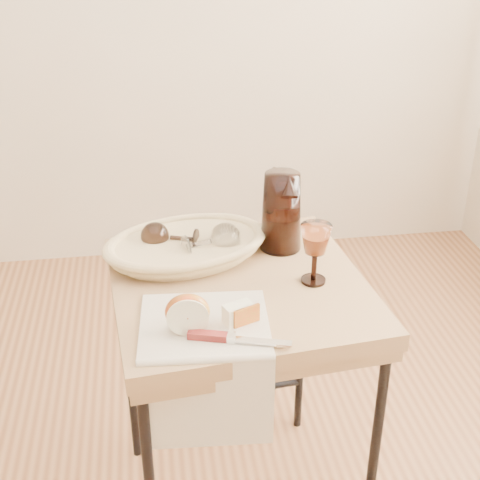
{
  "coord_description": "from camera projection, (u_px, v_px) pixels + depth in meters",
  "views": [
    {
      "loc": [
        0.21,
        -1.07,
        1.55
      ],
      "look_at": [
        0.4,
        0.23,
        0.87
      ],
      "focal_mm": 49.57,
      "sensor_mm": 36.0,
      "label": 1
    }
  ],
  "objects": [
    {
      "name": "side_table",
      "position": [
        239.0,
        403.0,
        1.73
      ],
      "size": [
        0.64,
        0.64,
        0.75
      ],
      "primitive_type": null,
      "rotation": [
        0.0,
        0.0,
        0.1
      ],
      "color": "brown",
      "rests_on": "floor"
    },
    {
      "name": "tea_towel",
      "position": [
        205.0,
        324.0,
        1.4
      ],
      "size": [
        0.29,
        0.26,
        0.01
      ],
      "primitive_type": "cube",
      "rotation": [
        0.0,
        0.0,
        -0.07
      ],
      "color": "#F5E4C0",
      "rests_on": "side_table"
    },
    {
      "name": "bread_basket",
      "position": [
        186.0,
        248.0,
        1.65
      ],
      "size": [
        0.42,
        0.33,
        0.05
      ],
      "primitive_type": null,
      "rotation": [
        0.0,
        0.0,
        0.25
      ],
      "color": "tan",
      "rests_on": "side_table"
    },
    {
      "name": "goblet_lying_a",
      "position": [
        172.0,
        238.0,
        1.65
      ],
      "size": [
        0.13,
        0.11,
        0.07
      ],
      "primitive_type": null,
      "rotation": [
        0.0,
        0.0,
        2.81
      ],
      "color": "black",
      "rests_on": "bread_basket"
    },
    {
      "name": "goblet_lying_b",
      "position": [
        209.0,
        242.0,
        1.63
      ],
      "size": [
        0.14,
        0.11,
        0.08
      ],
      "primitive_type": null,
      "rotation": [
        0.0,
        0.0,
        0.31
      ],
      "color": "white",
      "rests_on": "bread_basket"
    },
    {
      "name": "pitcher",
      "position": [
        281.0,
        211.0,
        1.66
      ],
      "size": [
        0.18,
        0.24,
        0.24
      ],
      "primitive_type": null,
      "rotation": [
        0.0,
        0.0,
        -0.14
      ],
      "color": "black",
      "rests_on": "side_table"
    },
    {
      "name": "wine_goblet",
      "position": [
        315.0,
        254.0,
        1.52
      ],
      "size": [
        0.07,
        0.07,
        0.15
      ],
      "primitive_type": null,
      "rotation": [
        0.0,
        0.0,
        0.04
      ],
      "color": "white",
      "rests_on": "side_table"
    },
    {
      "name": "apple_half",
      "position": [
        187.0,
        312.0,
        1.36
      ],
      "size": [
        0.09,
        0.05,
        0.09
      ],
      "primitive_type": "ellipsoid",
      "rotation": [
        0.0,
        0.0,
        -0.05
      ],
      "color": "red",
      "rests_on": "tea_towel"
    },
    {
      "name": "apple_wedge",
      "position": [
        238.0,
        313.0,
        1.39
      ],
      "size": [
        0.07,
        0.05,
        0.04
      ],
      "primitive_type": "cube",
      "rotation": [
        0.0,
        0.0,
        0.39
      ],
      "color": "white",
      "rests_on": "tea_towel"
    },
    {
      "name": "table_knife",
      "position": [
        235.0,
        338.0,
        1.33
      ],
      "size": [
        0.21,
        0.08,
        0.02
      ],
      "primitive_type": null,
      "rotation": [
        0.0,
        0.0,
        -0.29
      ],
      "color": "silver",
      "rests_on": "tea_towel"
    }
  ]
}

